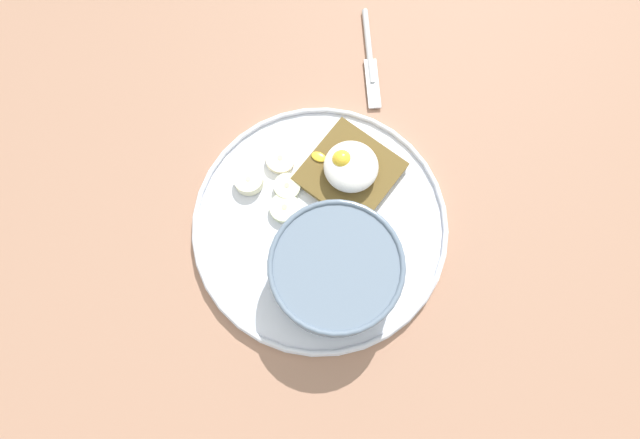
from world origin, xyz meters
TOP-DOWN VIEW (x-y plane):
  - ground_plane at (0.00, 0.00)cm, footprint 120.00×120.00cm
  - plate at (0.00, 0.00)cm, footprint 30.05×30.05cm
  - oatmeal_bowl at (2.68, 5.59)cm, footprint 14.31×14.31cm
  - toast_slice at (-6.77, -2.25)cm, footprint 11.82×11.82cm
  - poached_egg at (-6.71, -2.38)cm, footprint 6.37×8.04cm
  - banana_slice_front at (-0.09, -5.89)cm, footprint 3.38×3.45cm
  - banana_slice_left at (2.92, -9.44)cm, footprint 4.93×4.93cm
  - banana_slice_back at (1.91, -4.08)cm, footprint 3.66×3.64cm
  - banana_slice_right at (-1.66, -9.10)cm, footprint 4.45×4.51cm
  - knife at (-19.81, -12.60)cm, footprint 9.83×12.20cm

SIDE VIEW (x-z plane):
  - ground_plane at x=0.00cm, z-range 0.00..2.00cm
  - knife at x=-19.81cm, z-range 2.00..2.80cm
  - plate at x=0.00cm, z-range 2.00..3.60cm
  - banana_slice_back at x=1.91cm, z-range 2.97..4.04cm
  - banana_slice_right at x=-1.66cm, z-range 2.89..4.26cm
  - banana_slice_front at x=-0.09cm, z-range 2.93..4.29cm
  - banana_slice_left at x=2.92cm, z-range 2.92..4.42cm
  - toast_slice at x=-6.77cm, z-range 3.08..4.29cm
  - poached_egg at x=-6.71cm, z-range 3.99..7.37cm
  - oatmeal_bowl at x=2.68cm, z-range 3.06..9.16cm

